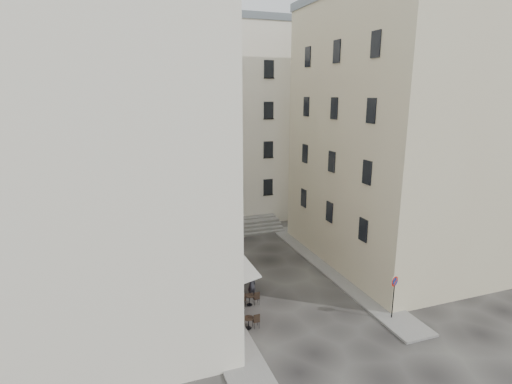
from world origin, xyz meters
name	(u,v)px	position (x,y,z in m)	size (l,w,h in m)	color
ground	(290,299)	(0.00, 0.00, 0.00)	(90.00, 90.00, 0.00)	black
sidewalk_left	(202,281)	(-4.50, 4.00, 0.06)	(2.00, 22.00, 0.12)	slate
sidewalk_right	(331,267)	(4.50, 3.00, 0.06)	(2.00, 18.00, 0.12)	slate
building_left	(85,126)	(-10.50, 3.00, 10.31)	(12.20, 16.20, 20.60)	beige
building_right	(408,132)	(10.50, 3.50, 9.31)	(12.20, 14.20, 18.60)	#BEAD8D
building_back	(202,122)	(-1.00, 19.00, 9.31)	(18.20, 10.20, 18.60)	beige
cafe_storefront	(215,274)	(-4.32, 1.00, 1.88)	(1.74, 7.30, 3.50)	#490A0A
stone_steps	(231,228)	(0.00, 12.57, 0.40)	(9.00, 3.15, 0.80)	#5F5D5A
bollard_near	(244,309)	(-3.25, -1.00, 0.53)	(0.12, 0.12, 0.98)	black
bollard_mid	(226,281)	(-3.25, 2.50, 0.53)	(0.12, 0.12, 0.98)	black
bollard_far	(213,260)	(-3.25, 6.00, 0.53)	(0.12, 0.12, 0.98)	black
no_parking_sign	(394,289)	(4.27, -3.86, 1.79)	(0.55, 0.22, 2.53)	black
bistro_table_a	(248,322)	(-3.35, -2.09, 0.41)	(1.15, 0.54, 0.81)	black
bistro_table_b	(249,299)	(-2.54, 0.14, 0.41)	(1.15, 0.54, 0.81)	black
bistro_table_c	(227,292)	(-3.58, 1.19, 0.49)	(1.37, 0.64, 0.97)	black
bistro_table_d	(237,276)	(-2.41, 3.07, 0.48)	(1.34, 0.63, 0.94)	black
bistro_table_e	(222,269)	(-3.01, 4.56, 0.45)	(1.25, 0.59, 0.88)	black
pedestrian	(252,285)	(-2.09, 1.03, 0.79)	(0.58, 0.38, 1.58)	black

